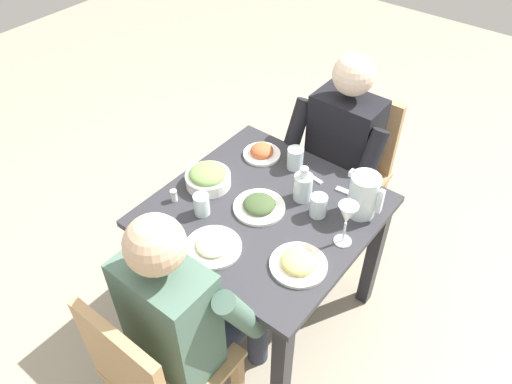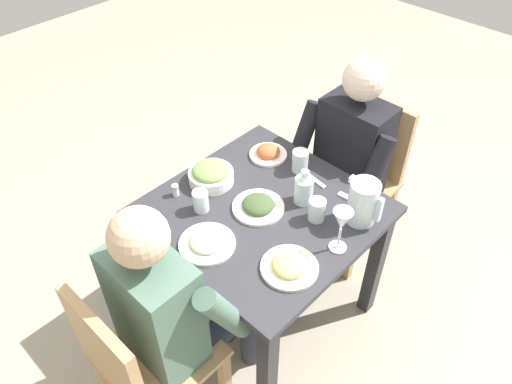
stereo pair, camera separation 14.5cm
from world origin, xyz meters
TOP-DOWN VIEW (x-y plane):
  - ground_plane at (0.00, 0.00)m, footprint 8.00×8.00m
  - dining_table at (0.00, 0.00)m, footprint 0.86×0.86m
  - chair_near at (0.06, -0.72)m, footprint 0.40×0.40m
  - chair_far at (0.02, 0.72)m, footprint 0.40×0.40m
  - diner_near at (0.06, -0.52)m, footprint 0.48×0.53m
  - diner_far at (0.02, 0.52)m, footprint 0.48×0.53m
  - water_pitcher at (0.32, 0.23)m, footprint 0.16×0.12m
  - salad_bowl at (-0.28, -0.03)m, footprint 0.20×0.20m
  - plate_rice_curry at (-0.23, 0.28)m, footprint 0.18×0.18m
  - plate_fries at (0.28, -0.16)m, footprint 0.22×0.22m
  - plate_beans at (-0.02, -0.29)m, footprint 0.22×0.22m
  - plate_dolmas at (-0.02, -0.01)m, footprint 0.22×0.22m
  - water_glass_near_right at (-0.19, -0.18)m, footprint 0.07×0.07m
  - water_glass_near_left at (-0.05, 0.30)m, footprint 0.07×0.07m
  - water_glass_center at (0.19, 0.11)m, footprint 0.07×0.07m
  - wine_glass at (0.35, 0.04)m, footprint 0.08×0.08m
  - oil_carafe at (0.09, 0.15)m, footprint 0.08×0.08m
  - salt_shaker at (-0.33, -0.19)m, footprint 0.03×0.03m
  - fork_near at (0.26, 0.30)m, footprint 0.17×0.04m
  - knife_near at (0.01, 0.29)m, footprint 0.19×0.05m

SIDE VIEW (x-z plane):
  - ground_plane at x=0.00m, z-range 0.00..0.00m
  - chair_near at x=0.06m, z-range 0.06..0.94m
  - chair_far at x=0.02m, z-range 0.06..0.94m
  - dining_table at x=0.00m, z-range 0.23..0.95m
  - diner_near at x=0.06m, z-range 0.06..1.23m
  - diner_far at x=0.02m, z-range 0.06..1.23m
  - fork_near at x=0.26m, z-range 0.72..0.72m
  - knife_near at x=0.01m, z-range 0.72..0.72m
  - plate_beans at x=-0.02m, z-range 0.71..0.75m
  - plate_dolmas at x=-0.02m, z-range 0.71..0.76m
  - plate_fries at x=0.28m, z-range 0.71..0.76m
  - plate_rice_curry at x=-0.23m, z-range 0.71..0.77m
  - salt_shaker at x=-0.33m, z-range 0.72..0.77m
  - salad_bowl at x=-0.28m, z-range 0.71..0.80m
  - water_glass_near_right at x=-0.19m, z-range 0.72..0.81m
  - water_glass_center at x=0.19m, z-range 0.72..0.81m
  - water_glass_near_left at x=-0.05m, z-range 0.72..0.82m
  - oil_carafe at x=0.09m, z-range 0.69..0.85m
  - water_pitcher at x=0.32m, z-range 0.72..0.91m
  - wine_glass at x=0.35m, z-range 0.76..0.96m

